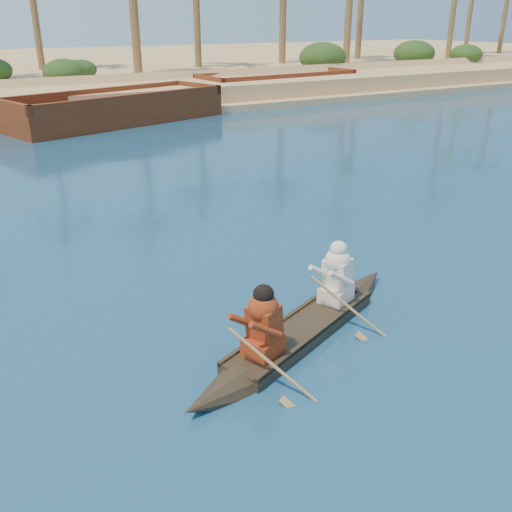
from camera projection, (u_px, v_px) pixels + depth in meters
ground at (283, 350)px, 9.03m from camera, size 160.00×160.00×0.00m
canoe at (303, 320)px, 9.32m from camera, size 5.44×2.84×1.54m
barge_mid at (117, 110)px, 28.32m from camera, size 11.37×6.40×1.80m
barge_right at (277, 86)px, 38.13m from camera, size 11.19×4.51×1.82m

